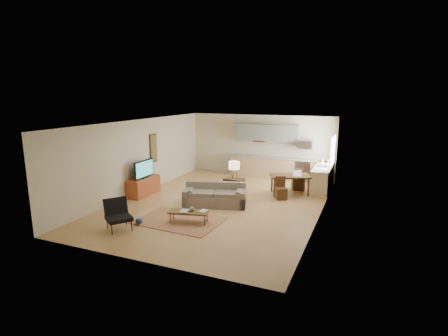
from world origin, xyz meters
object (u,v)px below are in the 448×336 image
at_px(sofa, 215,195).
at_px(armchair, 119,215).
at_px(tv_credenza, 144,186).
at_px(coffee_table, 189,217).
at_px(console_table, 234,189).
at_px(dining_table, 290,185).

relative_size(sofa, armchair, 2.53).
height_order(sofa, tv_credenza, sofa).
height_order(sofa, coffee_table, sofa).
relative_size(sofa, tv_credenza, 1.51).
relative_size(console_table, dining_table, 0.54).
bearing_deg(console_table, armchair, -109.83).
bearing_deg(sofa, tv_credenza, 160.23).
bearing_deg(armchair, tv_credenza, 60.48).
bearing_deg(coffee_table, tv_credenza, 133.97).
bearing_deg(sofa, dining_table, 32.50).
distance_m(sofa, coffee_table, 1.70).
relative_size(coffee_table, dining_table, 0.81).
xyz_separation_m(sofa, coffee_table, (-0.05, -1.68, -0.19)).
distance_m(coffee_table, tv_credenza, 3.38).
relative_size(coffee_table, console_table, 1.49).
xyz_separation_m(armchair, dining_table, (3.48, 5.20, -0.06)).
bearing_deg(tv_credenza, console_table, 12.56).
xyz_separation_m(coffee_table, armchair, (-1.47, -1.21, 0.25)).
height_order(tv_credenza, dining_table, dining_table).
distance_m(sofa, tv_credenza, 2.90).
bearing_deg(dining_table, sofa, -154.14).
bearing_deg(tv_credenza, sofa, -2.67).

